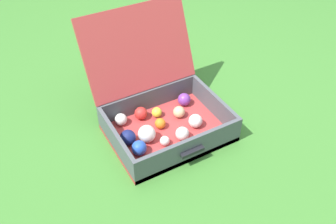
# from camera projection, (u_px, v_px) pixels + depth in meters

# --- Properties ---
(ground_plane) EXTENTS (16.00, 16.00, 0.00)m
(ground_plane) POSITION_uv_depth(u_px,v_px,m) (173.00, 130.00, 1.78)
(ground_plane) COLOR #3D7A2D
(open_suitcase) EXTENTS (0.53, 0.60, 0.50)m
(open_suitcase) POSITION_uv_depth(u_px,v_px,m) (159.00, 108.00, 1.73)
(open_suitcase) COLOR #B23838
(open_suitcase) RESTS_ON ground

